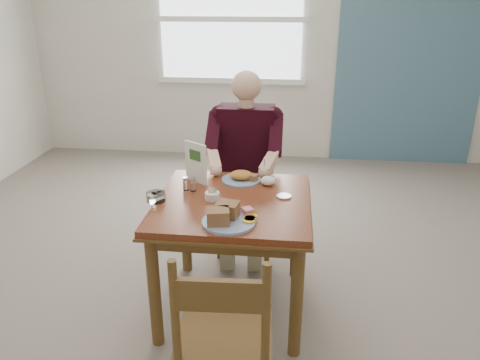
# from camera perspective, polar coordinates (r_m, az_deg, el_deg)

# --- Properties ---
(floor) EXTENTS (6.00, 6.00, 0.00)m
(floor) POSITION_cam_1_polar(r_m,az_deg,el_deg) (3.14, -0.78, -15.00)
(floor) COLOR #72675C
(floor) RESTS_ON ground
(wall_back) EXTENTS (5.50, 0.00, 5.50)m
(wall_back) POSITION_cam_1_polar(r_m,az_deg,el_deg) (5.51, 3.22, 16.91)
(wall_back) COLOR silver
(wall_back) RESTS_ON ground
(accent_panel) EXTENTS (1.60, 0.02, 2.80)m
(accent_panel) POSITION_cam_1_polar(r_m,az_deg,el_deg) (5.63, 20.34, 15.75)
(accent_panel) COLOR #446B80
(accent_panel) RESTS_ON ground
(lemon_wedge) EXTENTS (0.06, 0.04, 0.03)m
(lemon_wedge) POSITION_cam_1_polar(r_m,az_deg,el_deg) (2.49, -3.38, -4.83)
(lemon_wedge) COLOR yellow
(lemon_wedge) RESTS_ON table
(napkin) EXTENTS (0.12, 0.11, 0.06)m
(napkin) POSITION_cam_1_polar(r_m,az_deg,el_deg) (2.95, 3.44, -0.09)
(napkin) COLOR white
(napkin) RESTS_ON table
(metal_dish) EXTENTS (0.11, 0.11, 0.01)m
(metal_dish) POSITION_cam_1_polar(r_m,az_deg,el_deg) (2.80, 5.36, -1.98)
(metal_dish) COLOR silver
(metal_dish) RESTS_ON table
(window) EXTENTS (1.72, 0.04, 1.42)m
(window) POSITION_cam_1_polar(r_m,az_deg,el_deg) (5.51, -1.15, 19.02)
(window) COLOR white
(window) RESTS_ON wall_back
(table) EXTENTS (0.92, 0.92, 0.75)m
(table) POSITION_cam_1_polar(r_m,az_deg,el_deg) (2.80, -0.85, -4.52)
(table) COLOR brown
(table) RESTS_ON ground
(chair_far) EXTENTS (0.42, 0.42, 0.95)m
(chair_far) POSITION_cam_1_polar(r_m,az_deg,el_deg) (3.59, 0.77, -1.15)
(chair_far) COLOR brown
(chair_far) RESTS_ON ground
(chair_near) EXTENTS (0.44, 0.44, 0.95)m
(chair_near) POSITION_cam_1_polar(r_m,az_deg,el_deg) (2.16, -1.95, -18.73)
(chair_near) COLOR brown
(chair_near) RESTS_ON ground
(diner) EXTENTS (0.53, 0.56, 1.39)m
(diner) POSITION_cam_1_polar(r_m,az_deg,el_deg) (3.38, 0.65, 3.44)
(diner) COLOR gray
(diner) RESTS_ON chair_far
(near_plate) EXTENTS (0.31, 0.30, 0.10)m
(near_plate) POSITION_cam_1_polar(r_m,az_deg,el_deg) (2.48, -1.63, -4.47)
(near_plate) COLOR white
(near_plate) RESTS_ON table
(far_plate) EXTENTS (0.33, 0.33, 0.07)m
(far_plate) POSITION_cam_1_polar(r_m,az_deg,el_deg) (3.02, 0.26, 0.34)
(far_plate) COLOR white
(far_plate) RESTS_ON table
(caddy) EXTENTS (0.11, 0.11, 0.06)m
(caddy) POSITION_cam_1_polar(r_m,az_deg,el_deg) (2.75, -3.41, -1.94)
(caddy) COLOR white
(caddy) RESTS_ON table
(shakers) EXTENTS (0.09, 0.06, 0.08)m
(shakers) POSITION_cam_1_polar(r_m,az_deg,el_deg) (2.88, -6.19, -0.49)
(shakers) COLOR white
(shakers) RESTS_ON table
(creamer) EXTENTS (0.13, 0.13, 0.05)m
(creamer) POSITION_cam_1_polar(r_m,az_deg,el_deg) (2.77, -10.21, -2.01)
(creamer) COLOR white
(creamer) RESTS_ON table
(menu) EXTENTS (0.16, 0.11, 0.26)m
(menu) POSITION_cam_1_polar(r_m,az_deg,el_deg) (2.97, -5.40, 2.15)
(menu) COLOR white
(menu) RESTS_ON table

